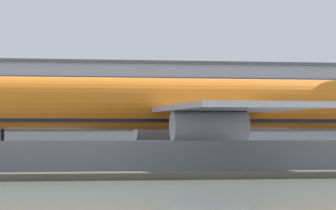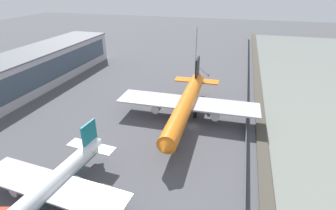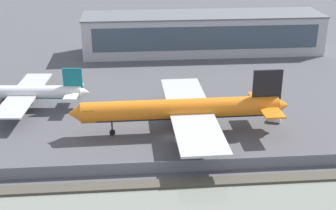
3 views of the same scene
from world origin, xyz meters
name	(u,v)px [view 3 (image 3 of 3)]	position (x,y,z in m)	size (l,w,h in m)	color
ground_plane	(171,137)	(0.00, 0.00, 0.00)	(500.00, 500.00, 0.00)	#4C4C51
shoreline_seawall	(180,183)	(0.00, -20.50, 0.25)	(320.00, 3.00, 0.50)	#474238
perimeter_fence	(178,167)	(0.00, -16.00, 1.34)	(280.00, 0.10, 2.68)	slate
cargo_jet_orange	(184,110)	(3.44, 2.68, 5.79)	(52.64, 44.97, 15.18)	orange
passenger_jet_white_teal	(20,93)	(-38.59, 21.38, 4.31)	(38.58, 33.21, 11.30)	white
baggage_tug	(274,119)	(26.85, 6.40, 0.81)	(3.57, 2.77, 1.80)	white
ops_van	(6,98)	(-43.60, 25.87, 1.28)	(3.49, 5.58, 2.48)	red
terminal_building	(203,33)	(18.45, 70.81, 7.24)	(88.16, 19.44, 14.45)	#B2B2B7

